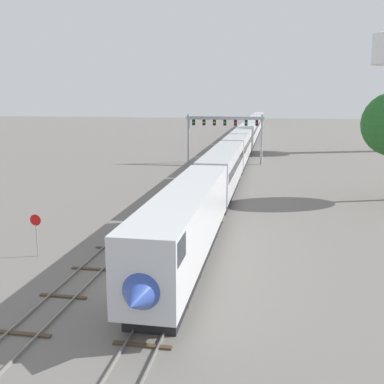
# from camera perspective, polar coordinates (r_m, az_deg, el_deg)

# --- Properties ---
(ground_plane) EXTENTS (400.00, 400.00, 0.00)m
(ground_plane) POSITION_cam_1_polar(r_m,az_deg,el_deg) (26.50, -6.77, -11.59)
(ground_plane) COLOR slate
(track_main) EXTENTS (2.60, 200.00, 0.16)m
(track_main) POSITION_cam_1_polar(r_m,az_deg,el_deg) (84.06, 6.37, 4.64)
(track_main) COLOR slate
(track_main) RESTS_ON ground
(track_near) EXTENTS (2.60, 160.00, 0.16)m
(track_near) POSITION_cam_1_polar(r_m,az_deg,el_deg) (64.99, 0.37, 2.60)
(track_near) COLOR slate
(track_near) RESTS_ON ground
(passenger_train) EXTENTS (3.04, 151.11, 4.80)m
(passenger_train) POSITION_cam_1_polar(r_m,az_deg,el_deg) (93.09, 6.78, 6.90)
(passenger_train) COLOR silver
(passenger_train) RESTS_ON ground
(signal_gantry) EXTENTS (12.10, 0.49, 7.71)m
(signal_gantry) POSITION_cam_1_polar(r_m,az_deg,el_deg) (72.42, 4.09, 8.03)
(signal_gantry) COLOR #999BA0
(signal_gantry) RESTS_ON ground
(stop_sign) EXTENTS (0.76, 0.08, 2.88)m
(stop_sign) POSITION_cam_1_polar(r_m,az_deg,el_deg) (32.13, -18.75, -4.39)
(stop_sign) COLOR gray
(stop_sign) RESTS_ON ground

